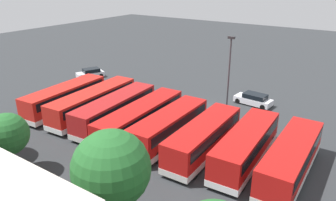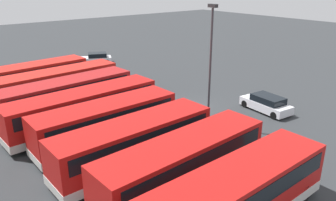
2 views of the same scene
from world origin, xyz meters
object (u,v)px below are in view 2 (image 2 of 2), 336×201
(bus_single_deck_fourth, at_px, (107,122))
(bus_single_deck_fifth, at_px, (84,108))
(bus_single_deck_near_end, at_px, (237,196))
(car_hatchback_silver, at_px, (266,104))
(bus_single_deck_sixth, at_px, (68,95))
(bus_single_deck_second, at_px, (184,163))
(bus_single_deck_third, at_px, (135,143))
(bus_single_deck_seventh, at_px, (55,85))
(lamp_post_tall, at_px, (210,60))
(bus_single_deck_far_end, at_px, (32,78))
(car_small_green, at_px, (96,58))

(bus_single_deck_fourth, height_order, bus_single_deck_fifth, same)
(bus_single_deck_near_end, distance_m, car_hatchback_silver, 15.17)
(bus_single_deck_sixth, relative_size, car_hatchback_silver, 2.47)
(bus_single_deck_second, distance_m, bus_single_deck_third, 3.64)
(bus_single_deck_fifth, xyz_separation_m, bus_single_deck_sixth, (3.60, -0.26, -0.00))
(bus_single_deck_fourth, xyz_separation_m, car_hatchback_silver, (-3.16, -13.59, -0.92))
(bus_single_deck_third, relative_size, bus_single_deck_seventh, 0.86)
(bus_single_deck_sixth, bearing_deg, lamp_post_tall, -142.89)
(bus_single_deck_second, relative_size, bus_single_deck_far_end, 0.96)
(bus_single_deck_second, xyz_separation_m, bus_single_deck_sixth, (14.21, 0.38, 0.00))
(bus_single_deck_third, relative_size, car_hatchback_silver, 2.24)
(bus_single_deck_near_end, height_order, bus_single_deck_far_end, same)
(bus_single_deck_near_end, height_order, bus_single_deck_seventh, same)
(bus_single_deck_near_end, bearing_deg, lamp_post_tall, -38.35)
(bus_single_deck_sixth, height_order, car_small_green, bus_single_deck_sixth)
(bus_single_deck_far_end, distance_m, car_hatchback_silver, 22.31)
(bus_single_deck_far_end, xyz_separation_m, lamp_post_tall, (-16.61, -7.68, 3.66))
(bus_single_deck_near_end, height_order, bus_single_deck_fourth, same)
(bus_single_deck_fifth, xyz_separation_m, bus_single_deck_far_end, (10.85, 0.33, -0.00))
(bus_single_deck_seventh, distance_m, bus_single_deck_far_end, 3.84)
(bus_single_deck_seventh, height_order, car_hatchback_silver, bus_single_deck_seventh)
(bus_single_deck_third, bearing_deg, bus_single_deck_fourth, -2.62)
(bus_single_deck_near_end, relative_size, bus_single_deck_sixth, 0.93)
(bus_single_deck_fifth, distance_m, lamp_post_tall, 10.04)
(car_hatchback_silver, relative_size, car_small_green, 1.05)
(bus_single_deck_fourth, distance_m, bus_single_deck_seventh, 10.45)
(bus_single_deck_fourth, distance_m, lamp_post_tall, 8.50)
(bus_single_deck_fourth, xyz_separation_m, bus_single_deck_sixth, (6.94, -0.19, 0.00))
(car_small_green, bearing_deg, bus_single_deck_near_end, 163.34)
(bus_single_deck_sixth, distance_m, car_small_green, 17.74)
(bus_single_deck_near_end, xyz_separation_m, bus_single_deck_seventh, (21.34, 0.15, 0.00))
(bus_single_deck_fifth, height_order, car_hatchback_silver, bus_single_deck_fifth)
(bus_single_deck_second, relative_size, car_hatchback_silver, 2.28)
(bus_single_deck_near_end, xyz_separation_m, car_small_green, (32.40, -9.70, -0.92))
(bus_single_deck_second, distance_m, bus_single_deck_seventh, 17.71)
(bus_single_deck_fifth, relative_size, bus_single_deck_far_end, 1.09)
(bus_single_deck_fourth, distance_m, car_small_green, 23.85)
(bus_single_deck_near_end, height_order, bus_single_deck_second, same)
(bus_single_deck_second, xyz_separation_m, car_hatchback_silver, (4.11, -13.03, -0.92))
(bus_single_deck_third, height_order, bus_single_deck_seventh, same)
(bus_single_deck_third, relative_size, bus_single_deck_fourth, 1.02)
(bus_single_deck_near_end, xyz_separation_m, car_hatchback_silver, (7.73, -13.01, -0.92))
(bus_single_deck_sixth, distance_m, car_hatchback_silver, 16.81)
(bus_single_deck_third, distance_m, car_small_green, 27.30)
(bus_single_deck_fifth, relative_size, bus_single_deck_sixth, 1.05)
(bus_single_deck_third, bearing_deg, car_hatchback_silver, -87.76)
(bus_single_deck_second, bearing_deg, bus_single_deck_fourth, 4.43)
(bus_single_deck_sixth, distance_m, lamp_post_tall, 12.31)
(bus_single_deck_fourth, height_order, lamp_post_tall, lamp_post_tall)
(bus_single_deck_sixth, xyz_separation_m, car_hatchback_silver, (-10.11, -13.40, -0.92))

